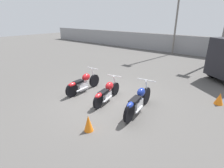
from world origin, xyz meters
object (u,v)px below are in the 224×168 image
(motorcycle_slot_0, at_px, (83,83))
(traffic_cone_near, at_px, (219,99))
(motorcycle_slot_1, at_px, (107,92))
(motorcycle_slot_2, at_px, (138,101))
(traffic_cone_far, at_px, (88,123))

(motorcycle_slot_0, distance_m, traffic_cone_near, 5.72)
(motorcycle_slot_1, height_order, motorcycle_slot_2, motorcycle_slot_2)
(traffic_cone_near, relative_size, traffic_cone_far, 0.90)
(motorcycle_slot_1, xyz_separation_m, traffic_cone_near, (3.59, 2.66, -0.16))
(motorcycle_slot_1, bearing_deg, motorcycle_slot_0, 167.12)
(traffic_cone_near, distance_m, traffic_cone_far, 5.26)
(motorcycle_slot_2, bearing_deg, motorcycle_slot_0, 171.42)
(motorcycle_slot_0, distance_m, traffic_cone_far, 3.04)
(motorcycle_slot_2, relative_size, traffic_cone_far, 4.21)
(motorcycle_slot_1, height_order, traffic_cone_near, motorcycle_slot_1)
(motorcycle_slot_1, relative_size, motorcycle_slot_2, 0.88)
(motorcycle_slot_2, xyz_separation_m, traffic_cone_near, (2.14, 2.61, -0.21))
(traffic_cone_near, bearing_deg, motorcycle_slot_2, -129.31)
(motorcycle_slot_1, height_order, traffic_cone_far, motorcycle_slot_1)
(motorcycle_slot_1, relative_size, traffic_cone_far, 3.71)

